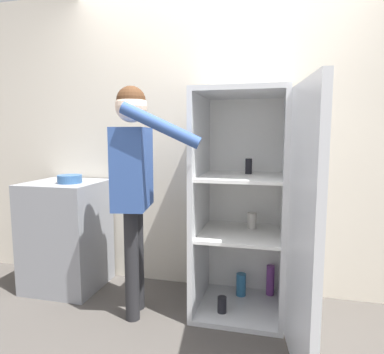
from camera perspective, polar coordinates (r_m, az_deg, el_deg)
name	(u,v)px	position (r m, az deg, el deg)	size (l,w,h in m)	color
ground_plane	(190,352)	(2.35, -0.34, -27.13)	(12.00, 12.00, 0.00)	#4C4742
wall_back	(218,140)	(2.91, 4.44, 6.10)	(7.00, 0.06, 2.55)	beige
refrigerator	(252,208)	(2.46, 10.01, -5.12)	(0.79, 1.30, 1.64)	silver
person	(134,171)	(2.46, -9.68, 1.04)	(0.68, 0.52, 1.66)	#262628
counter	(67,235)	(3.19, -20.16, -9.02)	(0.60, 0.57, 0.92)	gray
bowl	(70,179)	(3.01, -19.71, -0.32)	(0.20, 0.20, 0.07)	#335B8E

